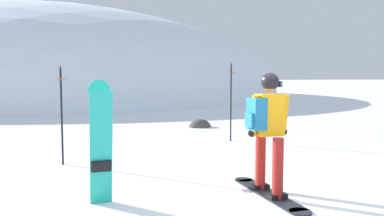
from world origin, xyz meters
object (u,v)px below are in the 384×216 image
object	(u,v)px
spare_snowboard	(101,143)
piste_marker_far	(62,108)
snowboarder_main	(267,130)
rock_mid	(200,127)
piste_marker_near	(231,97)

from	to	relation	value
spare_snowboard	piste_marker_far	distance (m)	2.70
snowboarder_main	rock_mid	xyz separation A→B (m)	(1.53, 7.25, -0.92)
piste_marker_far	spare_snowboard	bearing A→B (deg)	-79.58
piste_marker_far	rock_mid	size ratio (longest dim) A/B	2.53
spare_snowboard	piste_marker_far	size ratio (longest dim) A/B	0.87
piste_marker_near	piste_marker_far	size ratio (longest dim) A/B	1.08
spare_snowboard	rock_mid	bearing A→B (deg)	61.69
piste_marker_near	spare_snowboard	bearing A→B (deg)	-131.23
snowboarder_main	piste_marker_far	xyz separation A→B (m)	(-2.73, 2.89, 0.16)
snowboarder_main	piste_marker_near	xyz separation A→B (m)	(1.36, 4.36, 0.23)
piste_marker_near	piste_marker_far	xyz separation A→B (m)	(-4.09, -1.47, -0.08)
piste_marker_far	rock_mid	distance (m)	6.19
spare_snowboard	piste_marker_far	bearing A→B (deg)	100.42
snowboarder_main	rock_mid	world-z (taller)	snowboarder_main
snowboarder_main	spare_snowboard	distance (m)	2.26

